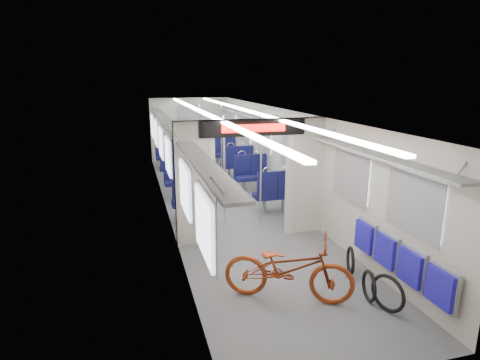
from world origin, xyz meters
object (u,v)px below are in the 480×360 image
(stanchion_near_right, at_px, (261,172))
(stanchion_near_left, at_px, (224,172))
(flip_bench, at_px, (399,258))
(bike_hoop_b, at_px, (369,288))
(bicycle, at_px, (288,268))
(bike_hoop_c, at_px, (350,262))
(bike_hoop_a, at_px, (388,295))
(seat_bay_far_right, at_px, (230,155))
(stanchion_far_right, at_px, (222,146))
(stanchion_far_left, at_px, (200,146))
(seat_bay_near_right, at_px, (262,180))
(seat_bay_far_left, at_px, (172,158))
(seat_bay_near_left, at_px, (188,185))

(stanchion_near_right, bearing_deg, stanchion_near_left, 162.89)
(flip_bench, relative_size, bike_hoop_b, 4.72)
(bicycle, height_order, bike_hoop_c, bicycle)
(bike_hoop_a, height_order, stanchion_near_left, stanchion_near_left)
(seat_bay_far_right, relative_size, stanchion_far_right, 0.97)
(seat_bay_far_right, relative_size, stanchion_near_left, 0.97)
(stanchion_near_left, xyz_separation_m, stanchion_far_left, (0.07, 3.26, 0.00))
(bike_hoop_b, height_order, bike_hoop_c, bike_hoop_c)
(bike_hoop_b, distance_m, stanchion_near_left, 3.79)
(bicycle, height_order, stanchion_far_left, stanchion_far_left)
(flip_bench, xyz_separation_m, stanchion_near_left, (-1.70, 3.43, 0.57))
(bike_hoop_a, xyz_separation_m, seat_bay_near_right, (-0.06, 5.11, 0.32))
(seat_bay_far_right, distance_m, stanchion_near_left, 4.96)
(bike_hoop_a, bearing_deg, seat_bay_near_right, 90.67)
(stanchion_near_right, bearing_deg, seat_bay_near_right, 70.30)
(bicycle, distance_m, bike_hoop_a, 1.35)
(bike_hoop_b, relative_size, seat_bay_far_left, 0.22)
(seat_bay_far_left, height_order, stanchion_far_right, stanchion_far_right)
(seat_bay_near_right, xyz_separation_m, seat_bay_far_left, (-1.87, 3.44, -0.01))
(seat_bay_near_right, relative_size, seat_bay_far_right, 0.97)
(seat_bay_near_right, height_order, seat_bay_far_left, seat_bay_near_right)
(bike_hoop_a, height_order, seat_bay_far_left, seat_bay_far_left)
(bike_hoop_b, xyz_separation_m, seat_bay_near_right, (0.03, 4.82, 0.35))
(flip_bench, relative_size, bike_hoop_a, 4.03)
(bike_hoop_c, height_order, seat_bay_far_left, seat_bay_far_left)
(flip_bench, bearing_deg, stanchion_far_left, 103.76)
(bike_hoop_a, height_order, seat_bay_near_left, seat_bay_near_left)
(flip_bench, height_order, stanchion_far_right, stanchion_far_right)
(seat_bay_far_right, relative_size, stanchion_far_left, 0.97)
(flip_bench, relative_size, bike_hoop_c, 4.61)
(seat_bay_near_left, xyz_separation_m, stanchion_far_right, (1.25, 1.80, 0.59))
(seat_bay_near_left, height_order, stanchion_far_right, stanchion_far_right)
(stanchion_near_right, relative_size, stanchion_far_left, 1.00)
(bike_hoop_b, relative_size, stanchion_near_right, 0.20)
(bicycle, xyz_separation_m, stanchion_near_left, (-0.18, 3.10, 0.67))
(flip_bench, relative_size, stanchion_far_left, 0.92)
(stanchion_near_right, height_order, stanchion_far_right, same)
(stanchion_near_left, relative_size, stanchion_far_right, 1.00)
(bicycle, relative_size, stanchion_far_right, 0.79)
(flip_bench, distance_m, seat_bay_near_left, 5.33)
(seat_bay_near_left, relative_size, stanchion_near_right, 0.97)
(bicycle, relative_size, flip_bench, 0.85)
(bike_hoop_a, distance_m, bike_hoop_b, 0.31)
(bicycle, distance_m, seat_bay_near_right, 4.61)
(flip_bench, relative_size, stanchion_near_left, 0.92)
(seat_bay_far_right, bearing_deg, seat_bay_near_left, -118.95)
(bicycle, distance_m, flip_bench, 1.56)
(flip_bench, height_order, seat_bay_far_left, seat_bay_far_left)
(bike_hoop_a, height_order, bike_hoop_b, bike_hoop_a)
(bike_hoop_b, xyz_separation_m, seat_bay_near_left, (-1.84, 4.82, 0.36))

